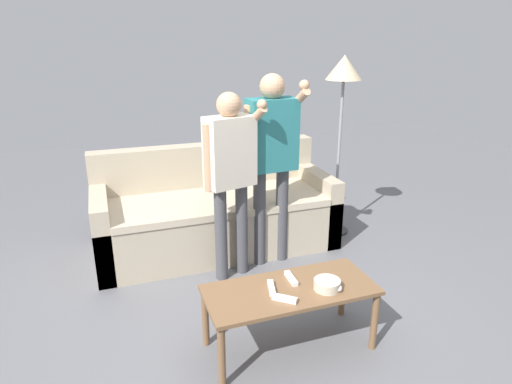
% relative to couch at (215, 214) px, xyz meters
% --- Properties ---
extents(ground_plane, '(12.00, 12.00, 0.00)m').
position_rel_couch_xyz_m(ground_plane, '(-0.11, -1.35, -0.32)').
color(ground_plane, slate).
extents(couch, '(2.16, 0.89, 0.92)m').
position_rel_couch_xyz_m(couch, '(0.00, 0.00, 0.00)').
color(couch, '#B7A88E').
rests_on(couch, ground).
extents(coffee_table, '(1.06, 0.46, 0.43)m').
position_rel_couch_xyz_m(coffee_table, '(0.07, -1.58, 0.05)').
color(coffee_table, brown).
rests_on(coffee_table, ground).
extents(snack_bowl, '(0.16, 0.16, 0.06)m').
position_rel_couch_xyz_m(snack_bowl, '(0.27, -1.66, 0.14)').
color(snack_bowl, beige).
rests_on(snack_bowl, coffee_table).
extents(game_remote_nunchuk, '(0.06, 0.09, 0.05)m').
position_rel_couch_xyz_m(game_remote_nunchuk, '(0.32, -1.69, 0.13)').
color(game_remote_nunchuk, white).
rests_on(game_remote_nunchuk, coffee_table).
extents(floor_lamp, '(0.34, 0.34, 1.73)m').
position_rel_couch_xyz_m(floor_lamp, '(1.22, -0.10, 1.17)').
color(floor_lamp, '#2D2D33').
rests_on(floor_lamp, ground).
extents(player_center, '(0.48, 0.29, 1.51)m').
position_rel_couch_xyz_m(player_center, '(-0.02, -0.59, 0.63)').
color(player_center, '#47474C').
rests_on(player_center, ground).
extents(player_right, '(0.49, 0.32, 1.62)m').
position_rel_couch_xyz_m(player_right, '(0.37, -0.46, 0.70)').
color(player_right, '#47474C').
rests_on(player_right, ground).
extents(game_remote_wand_near, '(0.04, 0.16, 0.03)m').
position_rel_couch_xyz_m(game_remote_wand_near, '(0.11, -1.50, 0.12)').
color(game_remote_wand_near, white).
rests_on(game_remote_wand_near, coffee_table).
extents(game_remote_wand_far, '(0.07, 0.15, 0.03)m').
position_rel_couch_xyz_m(game_remote_wand_far, '(-0.05, -1.56, 0.12)').
color(game_remote_wand_far, white).
rests_on(game_remote_wand_far, coffee_table).
extents(game_remote_wand_spare, '(0.14, 0.12, 0.03)m').
position_rel_couch_xyz_m(game_remote_wand_spare, '(-0.02, -1.70, 0.12)').
color(game_remote_wand_spare, white).
rests_on(game_remote_wand_spare, coffee_table).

